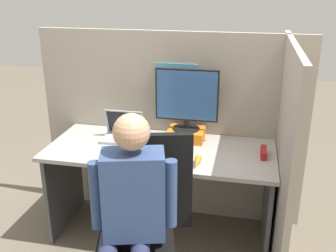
% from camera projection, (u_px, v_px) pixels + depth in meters
% --- Properties ---
extents(cubicle_panel_back, '(2.18, 0.05, 1.57)m').
position_uv_depth(cubicle_panel_back, '(171.00, 127.00, 3.25)').
color(cubicle_panel_back, gray).
rests_on(cubicle_panel_back, ground).
extents(cubicle_panel_right, '(0.04, 1.36, 1.57)m').
position_uv_depth(cubicle_panel_right, '(282.00, 160.00, 2.67)').
color(cubicle_panel_right, gray).
rests_on(cubicle_panel_right, ground).
extents(desk, '(1.68, 0.72, 0.76)m').
position_uv_depth(desk, '(160.00, 169.00, 2.98)').
color(desk, '#9E9993').
rests_on(desk, ground).
extents(paper_box, '(0.28, 0.22, 0.09)m').
position_uv_depth(paper_box, '(186.00, 134.00, 3.06)').
color(paper_box, orange).
rests_on(paper_box, desk).
extents(monitor, '(0.48, 0.21, 0.47)m').
position_uv_depth(monitor, '(187.00, 99.00, 2.96)').
color(monitor, black).
rests_on(monitor, paper_box).
extents(laptop, '(0.31, 0.22, 0.23)m').
position_uv_depth(laptop, '(123.00, 134.00, 3.06)').
color(laptop, '#99999E').
rests_on(laptop, desk).
extents(mouse, '(0.07, 0.05, 0.04)m').
position_uv_depth(mouse, '(150.00, 151.00, 2.83)').
color(mouse, silver).
rests_on(mouse, desk).
extents(stapler, '(0.04, 0.16, 0.06)m').
position_uv_depth(stapler, '(264.00, 153.00, 2.77)').
color(stapler, '#A31919').
rests_on(stapler, desk).
extents(carrot_toy, '(0.05, 0.16, 0.05)m').
position_uv_depth(carrot_toy, '(197.00, 162.00, 2.64)').
color(carrot_toy, orange).
rests_on(carrot_toy, desk).
extents(office_chair, '(0.57, 0.61, 1.09)m').
position_uv_depth(office_chair, '(145.00, 227.00, 2.35)').
color(office_chair, black).
rests_on(office_chair, ground).
extents(person, '(0.47, 0.48, 1.29)m').
position_uv_depth(person, '(129.00, 211.00, 2.13)').
color(person, '#282D4C').
rests_on(person, ground).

